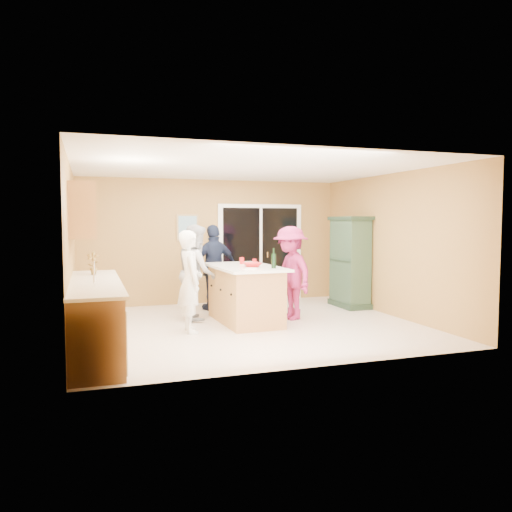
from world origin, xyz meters
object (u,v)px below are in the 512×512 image
object	(u,v)px
woman_navy	(214,267)
woman_white	(190,281)
green_hutch	(350,263)
kitchen_island	(245,296)
woman_magenta	(290,273)
woman_grey	(197,272)

from	to	relation	value
woman_navy	woman_white	bearing A→B (deg)	52.67
green_hutch	woman_navy	world-z (taller)	green_hutch
kitchen_island	woman_white	xyz separation A→B (m)	(-1.04, -0.46, 0.34)
kitchen_island	woman_magenta	world-z (taller)	woman_magenta
green_hutch	woman_white	size ratio (longest dim) A/B	1.15
woman_white	woman_magenta	bearing A→B (deg)	-77.39
kitchen_island	woman_navy	bearing A→B (deg)	96.60
woman_magenta	woman_grey	bearing A→B (deg)	-120.17
woman_grey	woman_navy	bearing A→B (deg)	-26.11
woman_navy	kitchen_island	bearing A→B (deg)	85.84
kitchen_island	woman_grey	distance (m)	0.98
woman_white	woman_magenta	world-z (taller)	woman_magenta
woman_grey	woman_magenta	xyz separation A→B (m)	(1.57, -0.53, -0.02)
kitchen_island	woman_navy	xyz separation A→B (m)	(-0.20, 1.36, 0.38)
kitchen_island	woman_grey	world-z (taller)	woman_grey
green_hutch	woman_magenta	xyz separation A→B (m)	(-1.63, -0.80, -0.07)
green_hutch	woman_grey	world-z (taller)	green_hutch
woman_white	woman_navy	xyz separation A→B (m)	(0.83, 1.81, 0.04)
kitchen_island	woman_grey	xyz separation A→B (m)	(-0.73, 0.53, 0.38)
woman_white	green_hutch	bearing A→B (deg)	-71.30
green_hutch	woman_navy	distance (m)	2.73
woman_grey	woman_magenta	size ratio (longest dim) A/B	1.02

